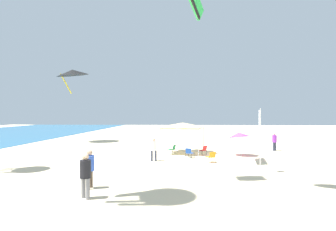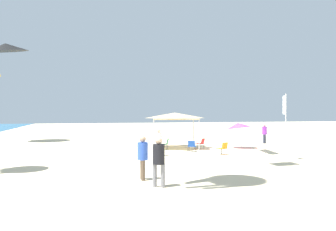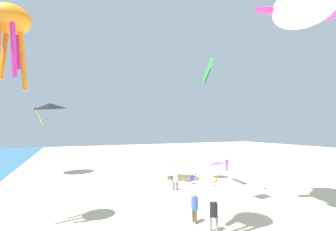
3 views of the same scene
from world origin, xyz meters
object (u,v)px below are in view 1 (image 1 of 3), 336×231
at_px(beach_umbrella, 239,135).
at_px(person_beachcomber, 154,147).
at_px(folding_chair_facing_ocean, 172,149).
at_px(person_watching_sky, 90,166).
at_px(banner_flag, 260,134).
at_px(kite_delta_black, 73,73).
at_px(canopy_tent, 183,126).
at_px(folding_chair_left_of_tent, 211,156).
at_px(folding_chair_near_cooler, 203,150).
at_px(kite_parafoil_green, 195,1).
at_px(person_far_stroller, 85,172).
at_px(folding_chair_right_of_tent, 189,152).
at_px(person_by_tent, 274,140).

relative_size(beach_umbrella, person_beachcomber, 1.24).
distance_m(beach_umbrella, folding_chair_facing_ocean, 5.89).
height_order(beach_umbrella, person_watching_sky, beach_umbrella).
height_order(banner_flag, kite_delta_black, kite_delta_black).
distance_m(person_beachcomber, person_watching_sky, 7.69).
bearing_deg(canopy_tent, folding_chair_left_of_tent, -155.29).
bearing_deg(folding_chair_left_of_tent, folding_chair_near_cooler, -108.97).
bearing_deg(kite_parafoil_green, beach_umbrella, -24.34).
relative_size(canopy_tent, folding_chair_facing_ocean, 5.02).
bearing_deg(kite_delta_black, folding_chair_facing_ocean, 0.89).
bearing_deg(canopy_tent, person_far_stroller, 162.86).
bearing_deg(banner_flag, beach_umbrella, -1.08).
relative_size(folding_chair_left_of_tent, folding_chair_right_of_tent, 1.00).
bearing_deg(person_by_tent, beach_umbrella, -3.06).
xyz_separation_m(folding_chair_near_cooler, folding_chair_right_of_tent, (-1.68, 1.24, 0.00)).
relative_size(beach_umbrella, banner_flag, 0.56).
bearing_deg(person_far_stroller, kite_parafoil_green, 94.98).
xyz_separation_m(folding_chair_facing_ocean, folding_chair_near_cooler, (-0.35, -2.69, 0.00)).
xyz_separation_m(beach_umbrella, folding_chair_left_of_tent, (-3.37, 2.69, -1.30)).
distance_m(beach_umbrella, folding_chair_near_cooler, 3.30).
xyz_separation_m(folding_chair_facing_ocean, person_watching_sky, (-10.86, 3.47, 0.61)).
bearing_deg(person_far_stroller, beach_umbrella, 90.56).
bearing_deg(banner_flag, folding_chair_left_of_tent, 38.22).
relative_size(canopy_tent, person_beachcomber, 2.33).
height_order(beach_umbrella, person_far_stroller, beach_umbrella).
distance_m(folding_chair_near_cooler, person_beachcomber, 5.08).
relative_size(banner_flag, person_beachcomber, 2.22).
height_order(folding_chair_near_cooler, banner_flag, banner_flag).
distance_m(person_far_stroller, person_watching_sky, 1.55).
height_order(beach_umbrella, person_by_tent, beach_umbrella).
xyz_separation_m(folding_chair_facing_ocean, kite_parafoil_green, (-4.61, -1.78, 11.04)).
bearing_deg(canopy_tent, banner_flag, -149.19).
distance_m(banner_flag, person_watching_sky, 9.89).
bearing_deg(folding_chair_left_of_tent, folding_chair_facing_ocean, -76.25).
bearing_deg(person_watching_sky, folding_chair_facing_ocean, 164.41).
xyz_separation_m(folding_chair_right_of_tent, person_watching_sky, (-8.84, 4.93, 0.61)).
height_order(folding_chair_facing_ocean, banner_flag, banner_flag).
xyz_separation_m(canopy_tent, kite_parafoil_green, (-5.32, -0.84, 9.02)).
bearing_deg(person_beachcomber, person_watching_sky, -92.45).
xyz_separation_m(person_beachcomber, person_by_tent, (6.22, -11.00, 0.01)).
bearing_deg(person_watching_sky, canopy_tent, 161.30).
height_order(folding_chair_right_of_tent, kite_parafoil_green, kite_parafoil_green).
height_order(folding_chair_right_of_tent, kite_delta_black, kite_delta_black).
relative_size(beach_umbrella, folding_chair_near_cooler, 2.66).
relative_size(folding_chair_left_of_tent, kite_delta_black, 0.15).
relative_size(folding_chair_left_of_tent, kite_parafoil_green, 0.26).
distance_m(folding_chair_facing_ocean, kite_parafoil_green, 12.10).
height_order(beach_umbrella, kite_parafoil_green, kite_parafoil_green).
bearing_deg(folding_chair_right_of_tent, person_watching_sky, 87.34).
xyz_separation_m(banner_flag, person_watching_sky, (-3.75, 9.07, -1.25)).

